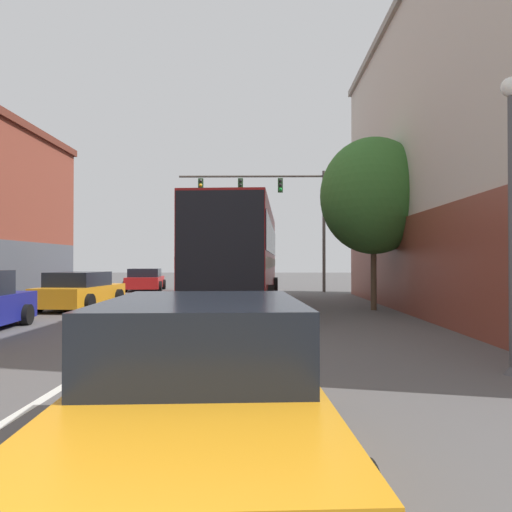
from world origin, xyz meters
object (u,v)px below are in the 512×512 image
Objects in this scene: hatchback_foreground at (202,386)px; bus at (240,253)px; traffic_signal_gantry at (276,202)px; street_tree_near at (373,196)px; parked_car_left_near at (145,280)px; parked_car_left_far at (81,291)px; street_lamp at (512,208)px.

bus is at bearing -2.05° from hatchback_foreground.
traffic_signal_gantry reaches higher than street_tree_near.
bus is at bearing -100.18° from traffic_signal_gantry.
hatchback_foreground is 1.12× the size of parked_car_left_near.
bus is at bearing -74.95° from parked_car_left_far.
parked_car_left_far is (-5.77, -1.15, -1.42)m from bus.
street_tree_near is at bearing -87.87° from parked_car_left_far.
parked_car_left_far is at bearing 20.44° from hatchback_foreground.
parked_car_left_near is at bearing 116.12° from street_lamp.
traffic_signal_gantry reaches higher than hatchback_foreground.
bus is 2.63× the size of parked_car_left_far.
hatchback_foreground reaches higher than parked_car_left_far.
hatchback_foreground reaches higher than parked_car_left_near.
hatchback_foreground is (0.39, -15.01, -1.42)m from bus.
street_lamp is (4.67, -11.67, 0.45)m from bus.
parked_car_left_near is 9.11m from traffic_signal_gantry.
hatchback_foreground is at bearing -108.15° from street_tree_near.
bus is 12.22m from parked_car_left_near.
parked_car_left_near is 11.60m from parked_car_left_far.
bus reaches higher than parked_car_left_far.
street_lamp is at bearing -90.89° from street_tree_near.
street_lamp is at bearing -155.68° from bus.
hatchback_foreground is 1.06× the size of street_lamp.
street_tree_near is (3.19, -10.58, -1.07)m from traffic_signal_gantry.
parked_car_left_far is 11.15m from street_tree_near.
bus is 9.77m from traffic_signal_gantry.
street_tree_near is at bearing -143.58° from parked_car_left_near.
street_tree_near is at bearing -73.21° from traffic_signal_gantry.
street_lamp is at bearing -81.70° from traffic_signal_gantry.
street_lamp is (10.45, -10.52, 1.87)m from parked_car_left_far.
street_lamp is (10.84, -22.11, 1.89)m from parked_car_left_near.
hatchback_foreground is at bearing -152.23° from parked_car_left_far.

